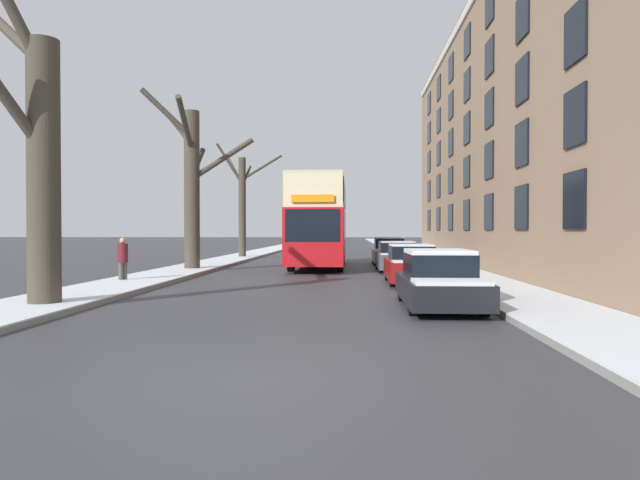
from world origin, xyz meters
name	(u,v)px	position (x,y,z in m)	size (l,w,h in m)	color
ground_plane	(231,379)	(0.00, 0.00, 0.00)	(320.00, 320.00, 0.00)	#38383D
sidewalk_left	(279,248)	(-6.01, 53.00, 0.08)	(2.54, 130.00, 0.16)	gray
sidewalk_right	(393,248)	(6.01, 53.00, 0.08)	(2.54, 130.00, 0.16)	gray
terrace_facade_right	(561,133)	(11.77, 21.39, 6.65)	(9.10, 35.94, 13.29)	#8C7056
bare_tree_left_0	(39,158)	(-5.89, 6.10, 3.60)	(2.85, 3.85, 7.79)	#423A30
bare_tree_left_1	(192,182)	(-5.77, 18.75, 4.13)	(4.93, 4.11, 8.28)	#423A30
bare_tree_left_2	(242,201)	(-5.74, 30.85, 3.85)	(4.28, 3.13, 7.68)	#423A30
double_decker_bus	(319,218)	(-0.08, 21.94, 2.52)	(2.63, 10.11, 4.46)	red
parked_car_0	(439,281)	(3.67, 6.88, 0.65)	(1.78, 4.39, 1.41)	black
parked_car_1	(411,265)	(3.67, 13.27, 0.65)	(1.71, 4.18, 1.39)	maroon
parked_car_2	(397,257)	(3.67, 19.64, 0.65)	(1.84, 4.54, 1.38)	#474C56
parked_car_3	(389,252)	(3.67, 25.00, 0.69)	(1.82, 4.02, 1.51)	#9EA3AD
pedestrian_left_sidewalk	(123,259)	(-6.48, 12.50, 0.90)	(0.36, 0.36, 1.63)	#4C4742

